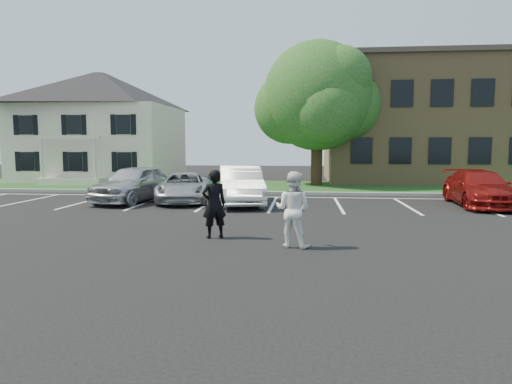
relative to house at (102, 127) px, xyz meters
The scene contains 13 objects.
ground_plane 24.14m from the house, 56.94° to the right, with size 90.00×90.00×0.00m, color black.
curb 15.71m from the house, 31.52° to the right, with size 40.00×0.30×0.15m, color gray.
grass_strip 14.11m from the house, 17.00° to the right, with size 44.00×8.00×0.08m, color #1E4E19.
stall_lines 18.53m from the house, 37.43° to the right, with size 34.00×5.36×0.01m.
house is the anchor object (origin of this frame).
office_building 27.08m from the house, ahead, with size 22.40×10.40×8.30m.
tree 15.54m from the house, 10.93° to the right, with size 7.80×7.20×8.80m.
man_black_suit 22.78m from the house, 58.29° to the right, with size 0.68×0.45×1.87m, color black.
man_white_shirt 24.70m from the house, 55.10° to the right, with size 0.92×0.72×1.89m, color white.
car_silver_west 13.88m from the house, 59.96° to the right, with size 1.96×4.86×1.66m, color #BBBCC1.
car_silver_minivan 14.97m from the house, 52.10° to the right, with size 2.17×4.71×1.31m, color #AAADB1.
car_white_sedan 17.01m from the house, 46.07° to the right, with size 1.73×4.97×1.64m, color white.
car_red_compact 24.70m from the house, 28.18° to the right, with size 2.06×5.08×1.47m, color maroon.
Camera 1 is at (1.29, -11.38, 2.53)m, focal length 32.00 mm.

